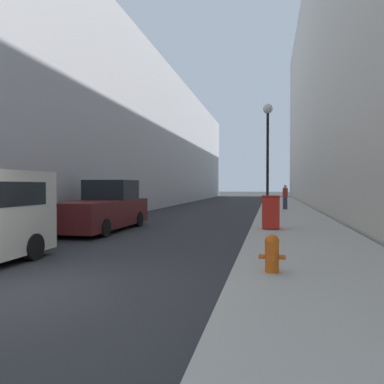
{
  "coord_description": "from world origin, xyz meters",
  "views": [
    {
      "loc": [
        4.25,
        -5.3,
        1.79
      ],
      "look_at": [
        -0.25,
        16.24,
        1.39
      ],
      "focal_mm": 35.0,
      "sensor_mm": 36.0,
      "label": 1
    }
  ],
  "objects_px": {
    "fire_hydrant": "(272,252)",
    "pickup_truck": "(103,209)",
    "lamppost": "(268,140)",
    "trash_bin": "(271,212)",
    "pedestrian_on_sidewalk": "(285,197)"
  },
  "relations": [
    {
      "from": "pedestrian_on_sidewalk",
      "to": "fire_hydrant",
      "type": "bearing_deg",
      "value": -92.93
    },
    {
      "from": "lamppost",
      "to": "pedestrian_on_sidewalk",
      "type": "distance_m",
      "value": 8.17
    },
    {
      "from": "fire_hydrant",
      "to": "pedestrian_on_sidewalk",
      "type": "distance_m",
      "value": 19.12
    },
    {
      "from": "pickup_truck",
      "to": "pedestrian_on_sidewalk",
      "type": "bearing_deg",
      "value": 59.0
    },
    {
      "from": "fire_hydrant",
      "to": "trash_bin",
      "type": "bearing_deg",
      "value": 90.07
    },
    {
      "from": "trash_bin",
      "to": "pickup_truck",
      "type": "bearing_deg",
      "value": -174.96
    },
    {
      "from": "fire_hydrant",
      "to": "pickup_truck",
      "type": "height_order",
      "value": "pickup_truck"
    },
    {
      "from": "fire_hydrant",
      "to": "trash_bin",
      "type": "relative_size",
      "value": 0.57
    },
    {
      "from": "fire_hydrant",
      "to": "pickup_truck",
      "type": "relative_size",
      "value": 0.13
    },
    {
      "from": "pickup_truck",
      "to": "lamppost",
      "type": "bearing_deg",
      "value": 38.17
    },
    {
      "from": "trash_bin",
      "to": "pickup_truck",
      "type": "height_order",
      "value": "pickup_truck"
    },
    {
      "from": "pickup_truck",
      "to": "pedestrian_on_sidewalk",
      "type": "xyz_separation_m",
      "value": [
        7.51,
        12.49,
        0.14
      ]
    },
    {
      "from": "fire_hydrant",
      "to": "pedestrian_on_sidewalk",
      "type": "bearing_deg",
      "value": 87.07
    },
    {
      "from": "pickup_truck",
      "to": "pedestrian_on_sidewalk",
      "type": "height_order",
      "value": "pickup_truck"
    },
    {
      "from": "lamppost",
      "to": "pickup_truck",
      "type": "height_order",
      "value": "lamppost"
    }
  ]
}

